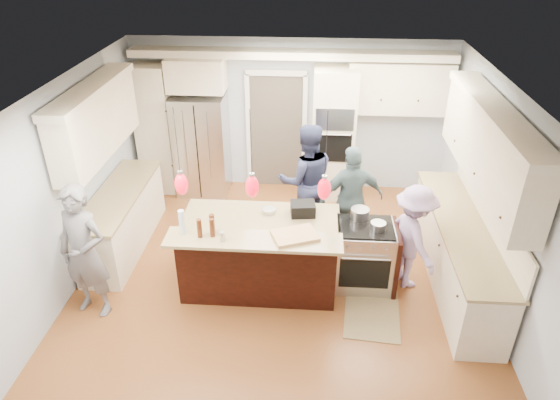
# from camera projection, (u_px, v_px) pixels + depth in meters

# --- Properties ---
(ground_plane) EXTENTS (6.00, 6.00, 0.00)m
(ground_plane) POSITION_uv_depth(u_px,v_px,m) (278.00, 285.00, 6.86)
(ground_plane) COLOR brown
(ground_plane) RESTS_ON ground
(room_shell) EXTENTS (5.54, 6.04, 2.72)m
(room_shell) POSITION_uv_depth(u_px,v_px,m) (278.00, 166.00, 5.96)
(room_shell) COLOR #B2BCC6
(room_shell) RESTS_ON ground
(refrigerator) EXTENTS (0.90, 0.70, 1.80)m
(refrigerator) POSITION_uv_depth(u_px,v_px,m) (202.00, 145.00, 8.80)
(refrigerator) COLOR #B7B7BC
(refrigerator) RESTS_ON ground
(oven_column) EXTENTS (0.72, 0.69, 2.30)m
(oven_column) POSITION_uv_depth(u_px,v_px,m) (333.00, 135.00, 8.56)
(oven_column) COLOR beige
(oven_column) RESTS_ON ground
(back_upper_cabinets) EXTENTS (5.30, 0.61, 2.54)m
(back_upper_cabinets) POSITION_uv_depth(u_px,v_px,m) (246.00, 102.00, 8.47)
(back_upper_cabinets) COLOR beige
(back_upper_cabinets) RESTS_ON ground
(right_counter_run) EXTENTS (0.64, 3.10, 2.51)m
(right_counter_run) POSITION_uv_depth(u_px,v_px,m) (468.00, 215.00, 6.45)
(right_counter_run) COLOR beige
(right_counter_run) RESTS_ON ground
(left_cabinets) EXTENTS (0.64, 2.30, 2.51)m
(left_cabinets) POSITION_uv_depth(u_px,v_px,m) (113.00, 184.00, 7.18)
(left_cabinets) COLOR beige
(left_cabinets) RESTS_ON ground
(kitchen_island) EXTENTS (2.10, 1.46, 1.12)m
(kitchen_island) POSITION_uv_depth(u_px,v_px,m) (260.00, 252.00, 6.70)
(kitchen_island) COLOR black
(kitchen_island) RESTS_ON ground
(island_range) EXTENTS (0.82, 0.71, 0.92)m
(island_range) POSITION_uv_depth(u_px,v_px,m) (365.00, 255.00, 6.69)
(island_range) COLOR #B7B7BC
(island_range) RESTS_ON ground
(pendant_lights) EXTENTS (1.75, 0.15, 1.03)m
(pendant_lights) POSITION_uv_depth(u_px,v_px,m) (252.00, 186.00, 5.54)
(pendant_lights) COLOR black
(pendant_lights) RESTS_ON ground
(person_bar_end) EXTENTS (0.73, 0.57, 1.78)m
(person_bar_end) POSITION_uv_depth(u_px,v_px,m) (84.00, 252.00, 6.01)
(person_bar_end) COLOR slate
(person_bar_end) RESTS_ON ground
(person_far_left) EXTENTS (1.02, 0.87, 1.82)m
(person_far_left) POSITION_uv_depth(u_px,v_px,m) (306.00, 181.00, 7.60)
(person_far_left) COLOR #282D4E
(person_far_left) RESTS_ON ground
(person_far_right) EXTENTS (1.03, 0.63, 1.64)m
(person_far_right) POSITION_uv_depth(u_px,v_px,m) (351.00, 199.00, 7.30)
(person_far_right) COLOR slate
(person_far_right) RESTS_ON ground
(person_range_side) EXTENTS (0.87, 1.10, 1.49)m
(person_range_side) POSITION_uv_depth(u_px,v_px,m) (412.00, 237.00, 6.55)
(person_range_side) COLOR #AD90C2
(person_range_side) RESTS_ON ground
(floor_rug) EXTENTS (0.78, 1.06, 0.01)m
(floor_rug) POSITION_uv_depth(u_px,v_px,m) (372.00, 313.00, 6.37)
(floor_rug) COLOR olive
(floor_rug) RESTS_ON ground
(water_bottle) EXTENTS (0.09, 0.09, 0.32)m
(water_bottle) POSITION_uv_depth(u_px,v_px,m) (182.00, 222.00, 5.87)
(water_bottle) COLOR silver
(water_bottle) RESTS_ON kitchen_island
(beer_bottle_a) EXTENTS (0.08, 0.08, 0.25)m
(beer_bottle_a) POSITION_uv_depth(u_px,v_px,m) (212.00, 224.00, 5.90)
(beer_bottle_a) COLOR #471E0C
(beer_bottle_a) RESTS_ON kitchen_island
(beer_bottle_b) EXTENTS (0.06, 0.06, 0.24)m
(beer_bottle_b) POSITION_uv_depth(u_px,v_px,m) (212.00, 228.00, 5.84)
(beer_bottle_b) COLOR #471E0C
(beer_bottle_b) RESTS_ON kitchen_island
(beer_bottle_c) EXTENTS (0.06, 0.06, 0.24)m
(beer_bottle_c) POSITION_uv_depth(u_px,v_px,m) (199.00, 228.00, 5.83)
(beer_bottle_c) COLOR #471E0C
(beer_bottle_c) RESTS_ON kitchen_island
(drink_can) EXTENTS (0.07, 0.07, 0.12)m
(drink_can) POSITION_uv_depth(u_px,v_px,m) (222.00, 236.00, 5.79)
(drink_can) COLOR #B7B7BC
(drink_can) RESTS_ON kitchen_island
(cutting_board) EXTENTS (0.61, 0.53, 0.04)m
(cutting_board) POSITION_uv_depth(u_px,v_px,m) (295.00, 235.00, 5.88)
(cutting_board) COLOR tan
(cutting_board) RESTS_ON kitchen_island
(pot_large) EXTENTS (0.25, 0.25, 0.14)m
(pot_large) POSITION_uv_depth(u_px,v_px,m) (360.00, 214.00, 6.60)
(pot_large) COLOR #B7B7BC
(pot_large) RESTS_ON island_range
(pot_small) EXTENTS (0.20, 0.20, 0.10)m
(pot_small) POSITION_uv_depth(u_px,v_px,m) (378.00, 226.00, 6.38)
(pot_small) COLOR #B7B7BC
(pot_small) RESTS_ON island_range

